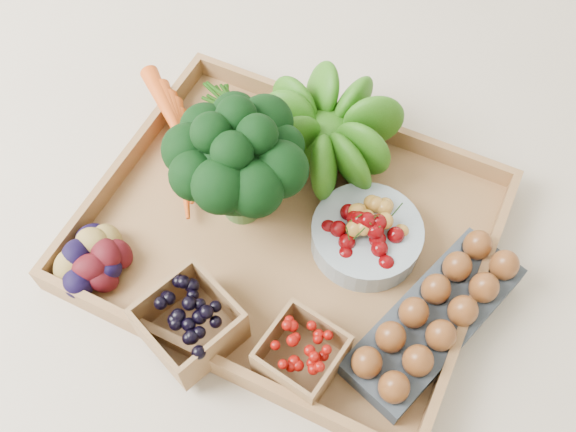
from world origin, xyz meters
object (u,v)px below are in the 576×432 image
at_px(cherry_bowl, 366,236).
at_px(egg_carton, 434,320).
at_px(broccoli, 240,180).
at_px(tray, 288,235).

xyz_separation_m(cherry_bowl, egg_carton, (0.13, -0.08, -0.00)).
bearing_deg(broccoli, cherry_bowl, 7.50).
bearing_deg(broccoli, tray, -5.32).
bearing_deg(cherry_bowl, broccoli, -172.50).
relative_size(broccoli, cherry_bowl, 1.21).
xyz_separation_m(tray, broccoli, (-0.08, 0.01, 0.08)).
bearing_deg(tray, cherry_bowl, 16.46).
relative_size(broccoli, egg_carton, 0.69).
height_order(broccoli, cherry_bowl, broccoli).
distance_m(broccoli, cherry_bowl, 0.19).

